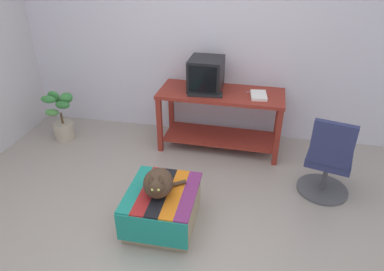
{
  "coord_description": "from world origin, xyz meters",
  "views": [
    {
      "loc": [
        0.67,
        -2.19,
        2.3
      ],
      "look_at": [
        0.08,
        0.85,
        0.55
      ],
      "focal_mm": 32.25,
      "sensor_mm": 36.0,
      "label": 1
    }
  ],
  "objects_px": {
    "book": "(259,95)",
    "cat": "(158,183)",
    "desk": "(220,110)",
    "tv_monitor": "(206,74)",
    "office_chair": "(328,163)",
    "potted_plant": "(62,116)",
    "keyboard": "(205,94)",
    "ottoman_with_blanket": "(163,207)"
  },
  "relations": [
    {
      "from": "potted_plant",
      "to": "cat",
      "type": "bearing_deg",
      "value": -38.37
    },
    {
      "from": "potted_plant",
      "to": "desk",
      "type": "bearing_deg",
      "value": 5.27
    },
    {
      "from": "tv_monitor",
      "to": "cat",
      "type": "height_order",
      "value": "tv_monitor"
    },
    {
      "from": "cat",
      "to": "potted_plant",
      "type": "relative_size",
      "value": 0.61
    },
    {
      "from": "keyboard",
      "to": "ottoman_with_blanket",
      "type": "bearing_deg",
      "value": -101.03
    },
    {
      "from": "cat",
      "to": "desk",
      "type": "bearing_deg",
      "value": 67.13
    },
    {
      "from": "keyboard",
      "to": "book",
      "type": "relative_size",
      "value": 1.49
    },
    {
      "from": "desk",
      "to": "book",
      "type": "xyz_separation_m",
      "value": [
        0.44,
        -0.06,
        0.25
      ]
    },
    {
      "from": "tv_monitor",
      "to": "keyboard",
      "type": "distance_m",
      "value": 0.26
    },
    {
      "from": "desk",
      "to": "ottoman_with_blanket",
      "type": "distance_m",
      "value": 1.54
    },
    {
      "from": "ottoman_with_blanket",
      "to": "potted_plant",
      "type": "xyz_separation_m",
      "value": [
        -1.69,
        1.28,
        0.14
      ]
    },
    {
      "from": "desk",
      "to": "keyboard",
      "type": "relative_size",
      "value": 3.73
    },
    {
      "from": "cat",
      "to": "potted_plant",
      "type": "bearing_deg",
      "value": 131.81
    },
    {
      "from": "book",
      "to": "cat",
      "type": "relative_size",
      "value": 0.68
    },
    {
      "from": "keyboard",
      "to": "office_chair",
      "type": "bearing_deg",
      "value": -28.52
    },
    {
      "from": "book",
      "to": "cat",
      "type": "xyz_separation_m",
      "value": [
        -0.79,
        -1.46,
        -0.28
      ]
    },
    {
      "from": "potted_plant",
      "to": "office_chair",
      "type": "bearing_deg",
      "value": -9.89
    },
    {
      "from": "potted_plant",
      "to": "keyboard",
      "type": "bearing_deg",
      "value": 1.75
    },
    {
      "from": "book",
      "to": "potted_plant",
      "type": "bearing_deg",
      "value": 177.28
    },
    {
      "from": "desk",
      "to": "cat",
      "type": "xyz_separation_m",
      "value": [
        -0.35,
        -1.51,
        -0.02
      ]
    },
    {
      "from": "keyboard",
      "to": "desk",
      "type": "bearing_deg",
      "value": 33.4
    },
    {
      "from": "desk",
      "to": "tv_monitor",
      "type": "distance_m",
      "value": 0.47
    },
    {
      "from": "desk",
      "to": "cat",
      "type": "height_order",
      "value": "desk"
    },
    {
      "from": "tv_monitor",
      "to": "potted_plant",
      "type": "relative_size",
      "value": 0.68
    },
    {
      "from": "office_chair",
      "to": "tv_monitor",
      "type": "bearing_deg",
      "value": -15.62
    },
    {
      "from": "keyboard",
      "to": "office_chair",
      "type": "xyz_separation_m",
      "value": [
        1.34,
        -0.61,
        -0.37
      ]
    },
    {
      "from": "cat",
      "to": "office_chair",
      "type": "xyz_separation_m",
      "value": [
        1.52,
        0.77,
        -0.1
      ]
    },
    {
      "from": "book",
      "to": "cat",
      "type": "bearing_deg",
      "value": -124.12
    },
    {
      "from": "tv_monitor",
      "to": "potted_plant",
      "type": "height_order",
      "value": "tv_monitor"
    },
    {
      "from": "tv_monitor",
      "to": "office_chair",
      "type": "xyz_separation_m",
      "value": [
        1.36,
        -0.8,
        -0.54
      ]
    },
    {
      "from": "keyboard",
      "to": "cat",
      "type": "xyz_separation_m",
      "value": [
        -0.18,
        -1.38,
        -0.27
      ]
    },
    {
      "from": "tv_monitor",
      "to": "office_chair",
      "type": "bearing_deg",
      "value": -28.8
    },
    {
      "from": "keyboard",
      "to": "office_chair",
      "type": "distance_m",
      "value": 1.52
    },
    {
      "from": "tv_monitor",
      "to": "potted_plant",
      "type": "distance_m",
      "value": 1.94
    },
    {
      "from": "ottoman_with_blanket",
      "to": "potted_plant",
      "type": "height_order",
      "value": "potted_plant"
    },
    {
      "from": "tv_monitor",
      "to": "office_chair",
      "type": "height_order",
      "value": "tv_monitor"
    },
    {
      "from": "potted_plant",
      "to": "book",
      "type": "bearing_deg",
      "value": 3.01
    },
    {
      "from": "desk",
      "to": "book",
      "type": "distance_m",
      "value": 0.51
    },
    {
      "from": "keyboard",
      "to": "tv_monitor",
      "type": "bearing_deg",
      "value": 93.35
    },
    {
      "from": "cat",
      "to": "potted_plant",
      "type": "xyz_separation_m",
      "value": [
        -1.68,
        1.33,
        -0.16
      ]
    },
    {
      "from": "cat",
      "to": "tv_monitor",
      "type": "bearing_deg",
      "value": 74.5
    },
    {
      "from": "cat",
      "to": "office_chair",
      "type": "relative_size",
      "value": 0.45
    }
  ]
}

